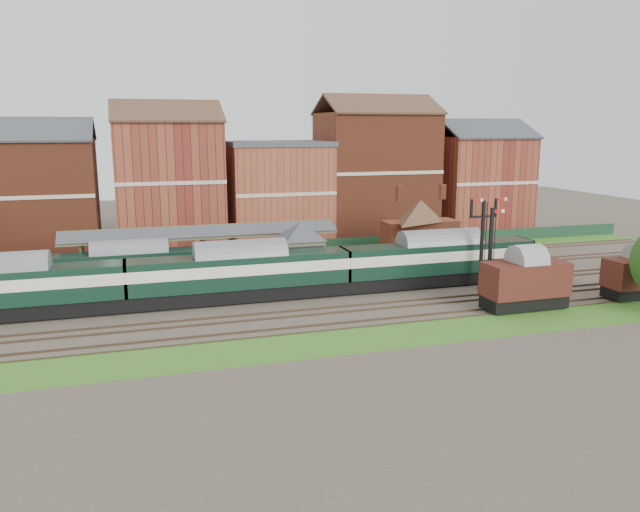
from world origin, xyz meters
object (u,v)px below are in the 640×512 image
object	(u,v)px
signal_box	(301,252)
goods_van_a	(525,281)
semaphore_bracket	(482,239)
dmu_train	(241,272)
platform_railcar	(130,266)

from	to	relation	value
signal_box	goods_van_a	xyz separation A→B (m)	(15.05, -12.25, -0.90)
signal_box	goods_van_a	size ratio (longest dim) A/B	0.90
semaphore_bracket	dmu_train	distance (m)	21.40
dmu_train	goods_van_a	bearing A→B (deg)	-23.05
platform_railcar	goods_van_a	xyz separation A→B (m)	(29.88, -15.50, 0.11)
goods_van_a	signal_box	bearing A→B (deg)	140.86
signal_box	dmu_train	size ratio (longest dim) A/B	0.11
signal_box	semaphore_bracket	world-z (taller)	semaphore_bracket
dmu_train	platform_railcar	distance (m)	10.88
goods_van_a	semaphore_bracket	bearing A→B (deg)	90.11
semaphore_bracket	dmu_train	size ratio (longest dim) A/B	0.15
dmu_train	platform_railcar	world-z (taller)	dmu_train
semaphore_bracket	platform_railcar	bearing A→B (deg)	163.23
semaphore_bracket	platform_railcar	xyz separation A→B (m)	(-29.86, 9.00, -2.45)
signal_box	platform_railcar	size ratio (longest dim) A/B	0.37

